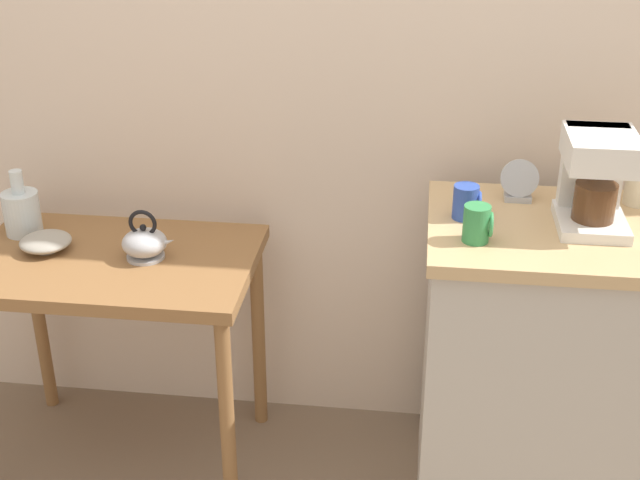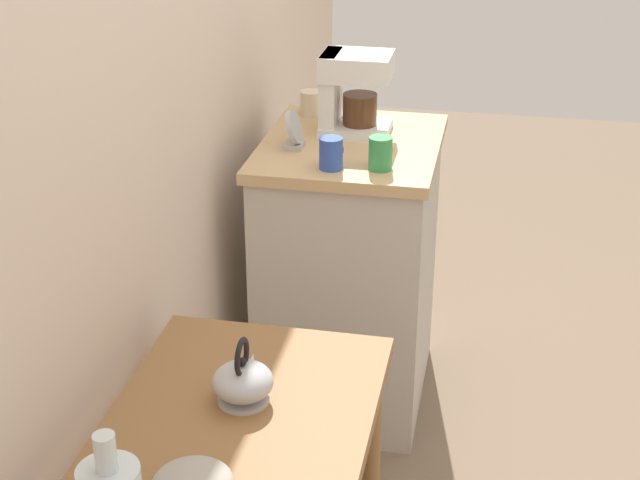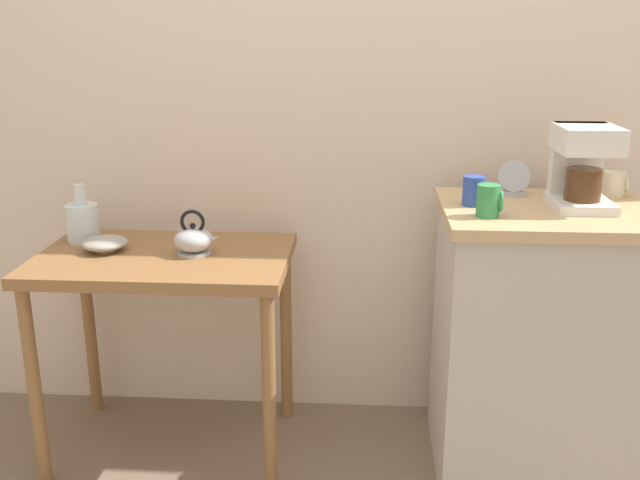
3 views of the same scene
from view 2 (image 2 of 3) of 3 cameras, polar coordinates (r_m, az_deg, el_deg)
name	(u,v)px [view 2 (image 2 of 3)]	position (r m, az deg, el deg)	size (l,w,h in m)	color
back_wall	(149,30)	(2.46, -10.20, 12.29)	(4.40, 0.10, 2.80)	beige
wooden_table	(235,470)	(2.07, -5.14, -13.57)	(0.85, 0.56, 0.75)	olive
kitchen_counter	(349,273)	(3.20, 1.77, -1.99)	(0.68, 0.56, 0.94)	#BCB7AD
teakettle	(243,381)	(2.06, -4.63, -8.43)	(0.16, 0.13, 0.15)	#B2B5BA
coffee_maker	(350,90)	(3.06, 1.83, 8.99)	(0.18, 0.22, 0.26)	white
mug_blue	(331,153)	(2.78, 0.67, 5.24)	(0.08, 0.07, 0.09)	#2D4CAD
mug_tall_green	(381,153)	(2.78, 3.65, 5.24)	(0.08, 0.07, 0.10)	#338C4C
mug_small_cream	(312,103)	(3.26, -0.49, 8.23)	(0.08, 0.08, 0.08)	beige
table_clock	(294,131)	(2.94, -1.55, 6.54)	(0.11, 0.05, 0.12)	#B2B5BA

